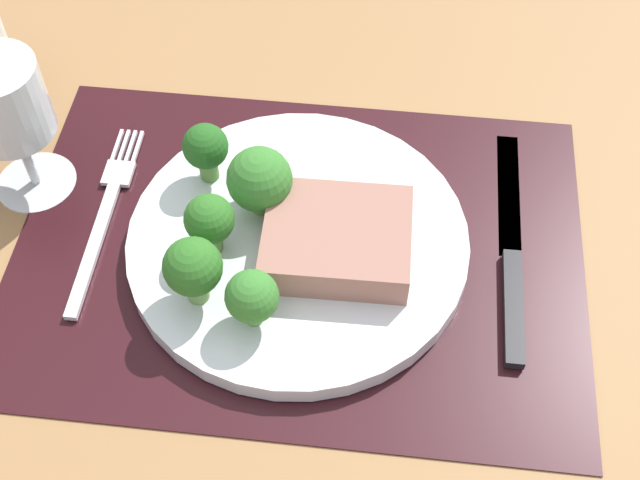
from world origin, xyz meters
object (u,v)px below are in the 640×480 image
plate (298,242)px  fork (105,214)px  wine_glass (6,109)px  steak (337,239)px  knife (512,259)px

plate → fork: size_ratio=1.39×
wine_glass → steak: bearing=-12.0°
steak → wine_glass: (-25.87, 5.50, 5.39)cm
fork → knife: size_ratio=0.83×
knife → fork: bearing=179.8°
plate → fork: plate is taller
steak → fork: bearing=172.6°
fork → wine_glass: wine_glass is taller
steak → knife: size_ratio=0.48×
wine_glass → plate: bearing=-11.1°
knife → steak: bearing=-171.9°
fork → plate: bearing=-8.0°
steak → knife: bearing=6.7°
knife → wine_glass: wine_glass is taller
fork → wine_glass: size_ratio=1.50×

